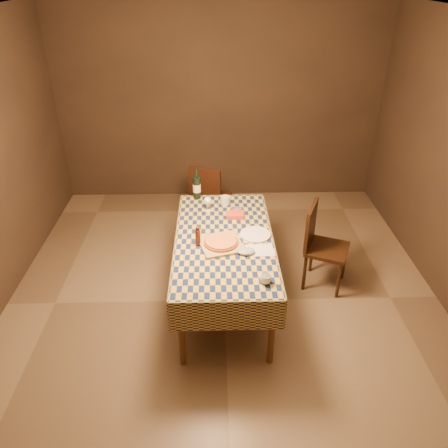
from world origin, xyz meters
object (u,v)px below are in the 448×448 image
object	(u,v)px
pizza	(221,242)
bowl	(236,211)
wine_bottle	(197,187)
chair_right	(320,242)
cutting_board	(221,244)
white_plate	(255,235)
dining_table	(224,245)
chair_far	(209,195)

from	to	relation	value
pizza	bowl	distance (m)	0.65
wine_bottle	chair_right	distance (m)	1.46
cutting_board	pizza	size ratio (longest dim) A/B	0.94
cutting_board	bowl	size ratio (longest dim) A/B	2.97
wine_bottle	white_plate	distance (m)	1.01
pizza	cutting_board	bearing A→B (deg)	-90.00
dining_table	chair_far	distance (m)	1.44
dining_table	wine_bottle	bearing A→B (deg)	108.23
pizza	bowl	world-z (taller)	pizza
pizza	chair_right	world-z (taller)	chair_right
dining_table	pizza	size ratio (longest dim) A/B	4.55
dining_table	pizza	world-z (taller)	pizza
chair_far	white_plate	bearing A→B (deg)	-71.33
dining_table	wine_bottle	size ratio (longest dim) A/B	5.22
white_plate	chair_far	xyz separation A→B (m)	(-0.46, 1.37, -0.26)
dining_table	bowl	distance (m)	0.54
bowl	chair_right	xyz separation A→B (m)	(0.87, -0.21, -0.27)
wine_bottle	chair_right	world-z (taller)	wine_bottle
chair_right	chair_far	bearing A→B (deg)	136.25
white_plate	chair_right	xyz separation A→B (m)	(0.71, 0.25, -0.26)
wine_bottle	chair_far	distance (m)	0.69
dining_table	bowl	xyz separation A→B (m)	(0.14, 0.51, 0.10)
bowl	wine_bottle	distance (m)	0.56
pizza	chair_right	bearing A→B (deg)	21.47
cutting_board	pizza	distance (m)	0.03
dining_table	pizza	xyz separation A→B (m)	(-0.03, -0.12, 0.12)
pizza	dining_table	bearing A→B (deg)	74.67
pizza	chair_far	size ratio (longest dim) A/B	0.44
pizza	bowl	bearing A→B (deg)	74.42
chair_far	chair_right	distance (m)	1.63
wine_bottle	chair_right	xyz separation A→B (m)	(1.30, -0.56, -0.38)
bowl	white_plate	xyz separation A→B (m)	(0.16, -0.46, -0.01)
chair_far	pizza	bearing A→B (deg)	-85.26
white_plate	cutting_board	bearing A→B (deg)	-153.56
dining_table	chair_far	xyz separation A→B (m)	(-0.16, 1.42, -0.17)
dining_table	bowl	bearing A→B (deg)	74.36
bowl	wine_bottle	size ratio (longest dim) A/B	0.36
cutting_board	chair_far	distance (m)	1.56
chair_far	chair_right	bearing A→B (deg)	-43.75
cutting_board	chair_far	size ratio (longest dim) A/B	0.41
dining_table	chair_right	size ratio (longest dim) A/B	1.98
cutting_board	white_plate	size ratio (longest dim) A/B	1.29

